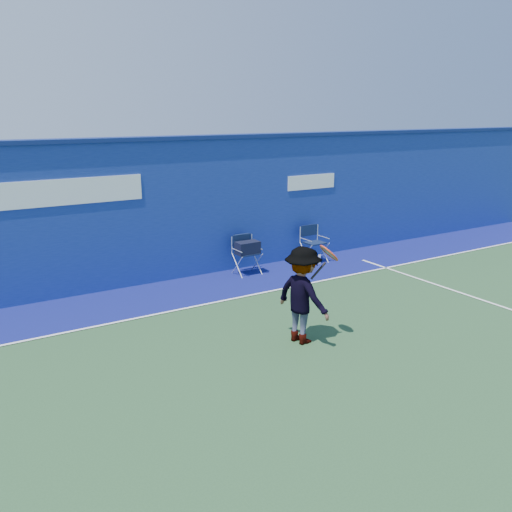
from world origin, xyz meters
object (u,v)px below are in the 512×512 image
directors_chair_right (314,251)px  tennis_player (303,295)px  directors_chair_left (247,258)px  water_bottle (319,259)px

directors_chair_right → tennis_player: size_ratio=0.56×
directors_chair_right → tennis_player: tennis_player is taller
directors_chair_left → directors_chair_right: bearing=0.1°
directors_chair_right → tennis_player: 4.79m
tennis_player → directors_chair_left: bearing=72.8°
directors_chair_right → water_bottle: size_ratio=4.03×
directors_chair_left → directors_chair_right: size_ratio=0.99×
water_bottle → tennis_player: (-3.07, -3.48, 0.68)m
directors_chair_right → water_bottle: (0.03, -0.18, -0.17)m
directors_chair_left → water_bottle: 1.96m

